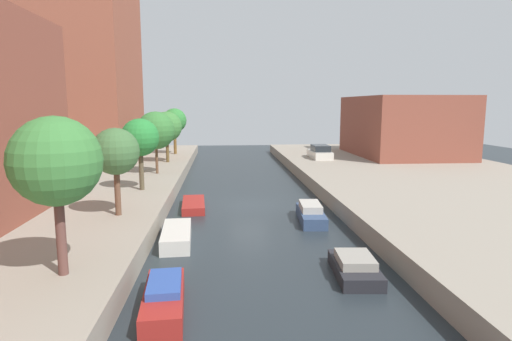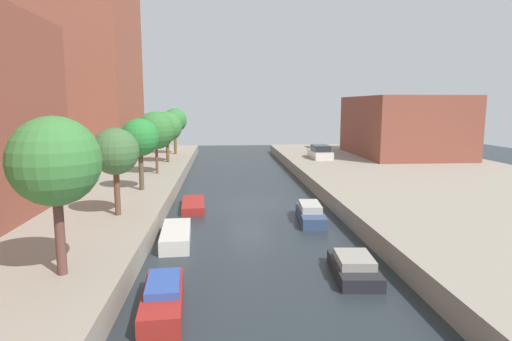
{
  "view_description": "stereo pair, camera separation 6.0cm",
  "coord_description": "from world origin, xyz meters",
  "views": [
    {
      "loc": [
        -1.76,
        -27.48,
        6.49
      ],
      "look_at": [
        1.11,
        8.05,
        1.04
      ],
      "focal_mm": 30.2,
      "sensor_mm": 36.0,
      "label": 1
    },
    {
      "loc": [
        -1.7,
        -27.48,
        6.49
      ],
      "look_at": [
        1.11,
        8.05,
        1.04
      ],
      "focal_mm": 30.2,
      "sensor_mm": 36.0,
      "label": 2
    }
  ],
  "objects": [
    {
      "name": "moored_boat_left_1",
      "position": [
        -3.64,
        -14.38,
        0.4
      ],
      "size": [
        1.49,
        3.87,
        0.92
      ],
      "color": "maroon",
      "rests_on": "ground_plane"
    },
    {
      "name": "moored_boat_right_2",
      "position": [
        3.22,
        -4.23,
        0.42
      ],
      "size": [
        1.58,
        4.09,
        1.0
      ],
      "color": "#33476B",
      "rests_on": "ground_plane"
    },
    {
      "name": "moored_boat_right_1",
      "position": [
        3.28,
        -12.13,
        0.35
      ],
      "size": [
        1.77,
        3.37,
        0.83
      ],
      "color": "#232328",
      "rests_on": "ground_plane"
    },
    {
      "name": "moored_boat_left_2",
      "position": [
        -3.93,
        -7.57,
        0.34
      ],
      "size": [
        1.53,
        3.97,
        0.69
      ],
      "color": "beige",
      "rests_on": "ground_plane"
    },
    {
      "name": "street_tree_3",
      "position": [
        -6.97,
        7.41,
        4.46
      ],
      "size": [
        3.02,
        3.02,
        4.98
      ],
      "color": "brown",
      "rests_on": "quay_left"
    },
    {
      "name": "street_tree_5",
      "position": [
        -6.97,
        21.5,
        4.73
      ],
      "size": [
        2.68,
        2.68,
        5.11
      ],
      "color": "brown",
      "rests_on": "quay_left"
    },
    {
      "name": "street_tree_1",
      "position": [
        -6.97,
        -5.91,
        4.19
      ],
      "size": [
        2.33,
        2.33,
        4.38
      ],
      "color": "brown",
      "rests_on": "quay_left"
    },
    {
      "name": "apartment_tower_far",
      "position": [
        -16.0,
        18.97,
        14.65
      ],
      "size": [
        10.0,
        13.32,
        27.3
      ],
      "primitive_type": "cube",
      "color": "brown",
      "rests_on": "quay_left"
    },
    {
      "name": "parked_car",
      "position": [
        8.44,
        16.27,
        1.58
      ],
      "size": [
        1.85,
        4.51,
        1.39
      ],
      "color": "beige",
      "rests_on": "quay_right"
    },
    {
      "name": "ground_plane",
      "position": [
        0.0,
        0.0,
        0.0
      ],
      "size": [
        84.0,
        84.0,
        0.0
      ],
      "primitive_type": "plane",
      "color": "#232B30"
    },
    {
      "name": "street_tree_2",
      "position": [
        -6.97,
        0.65,
        4.39
      ],
      "size": [
        2.43,
        2.43,
        4.64
      ],
      "color": "brown",
      "rests_on": "quay_left"
    },
    {
      "name": "moored_boat_left_3",
      "position": [
        -3.56,
        -0.72,
        0.24
      ],
      "size": [
        1.59,
        4.05,
        0.48
      ],
      "color": "maroon",
      "rests_on": "ground_plane"
    },
    {
      "name": "quay_right",
      "position": [
        15.0,
        0.0,
        0.5
      ],
      "size": [
        20.0,
        64.0,
        1.0
      ],
      "primitive_type": "cube",
      "color": "gray",
      "rests_on": "ground_plane"
    },
    {
      "name": "street_tree_0",
      "position": [
        -6.97,
        -13.6,
        4.71
      ],
      "size": [
        2.86,
        2.86,
        5.17
      ],
      "color": "brown",
      "rests_on": "quay_left"
    },
    {
      "name": "quay_left",
      "position": [
        -15.0,
        0.0,
        0.5
      ],
      "size": [
        20.0,
        64.0,
        1.0
      ],
      "primitive_type": "cube",
      "color": "gray",
      "rests_on": "ground_plane"
    },
    {
      "name": "street_tree_4",
      "position": [
        -6.97,
        14.44,
        4.4
      ],
      "size": [
        2.89,
        2.89,
        4.87
      ],
      "color": "brown",
      "rests_on": "quay_left"
    },
    {
      "name": "low_block_right",
      "position": [
        18.0,
        18.26,
        4.2
      ],
      "size": [
        10.0,
        13.87,
        6.4
      ],
      "primitive_type": "cube",
      "color": "brown",
      "rests_on": "quay_right"
    }
  ]
}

